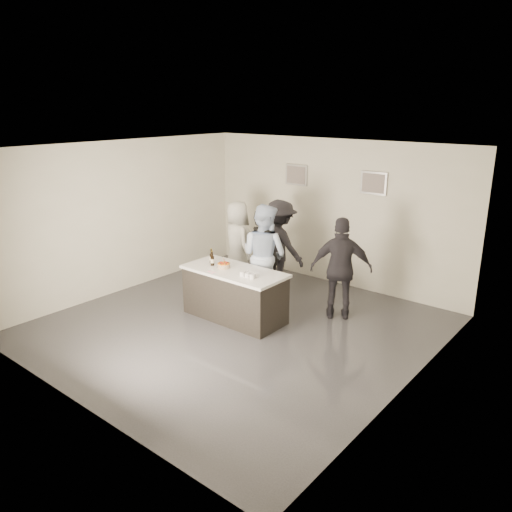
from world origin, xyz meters
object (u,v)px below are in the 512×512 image
(bar_counter, at_px, (235,294))
(beer_bottle_b, at_px, (212,258))
(beer_bottle_a, at_px, (211,256))
(cake, at_px, (224,266))
(person_guest_right, at_px, (341,269))
(person_main_blue, at_px, (264,255))
(person_guest_left, at_px, (237,242))
(person_main_black, at_px, (264,257))
(person_guest_back, at_px, (279,245))

(bar_counter, xyz_separation_m, beer_bottle_b, (-0.47, -0.06, 0.58))
(beer_bottle_b, bearing_deg, beer_bottle_a, 140.24)
(cake, bearing_deg, person_guest_right, 37.24)
(person_main_blue, bearing_deg, bar_counter, 90.07)
(bar_counter, distance_m, person_main_blue, 1.00)
(cake, height_order, person_guest_right, person_guest_right)
(person_guest_right, bearing_deg, person_guest_left, -36.64)
(bar_counter, xyz_separation_m, person_guest_left, (-1.20, 1.45, 0.42))
(person_guest_right, bearing_deg, person_main_black, -18.81)
(beer_bottle_a, bearing_deg, person_guest_right, 30.13)
(beer_bottle_a, height_order, person_guest_right, person_guest_right)
(person_main_blue, height_order, person_guest_back, person_main_blue)
(person_guest_right, xyz_separation_m, person_guest_back, (-1.72, 0.51, 0.01))
(cake, distance_m, person_main_blue, 0.91)
(bar_counter, relative_size, person_main_blue, 0.96)
(cake, distance_m, beer_bottle_b, 0.28)
(bar_counter, distance_m, person_guest_back, 1.80)
(bar_counter, height_order, person_guest_right, person_guest_right)
(person_main_black, distance_m, person_guest_left, 1.28)
(person_guest_left, relative_size, person_guest_right, 0.96)
(person_guest_left, distance_m, person_guest_right, 2.63)
(beer_bottle_b, distance_m, person_main_black, 1.03)
(bar_counter, distance_m, cake, 0.53)
(bar_counter, relative_size, person_guest_back, 1.01)
(beer_bottle_a, distance_m, person_guest_back, 1.70)
(cake, bearing_deg, bar_counter, 10.27)
(beer_bottle_b, bearing_deg, person_guest_left, 115.81)
(person_main_black, bearing_deg, beer_bottle_a, 65.15)
(person_main_blue, xyz_separation_m, person_guest_right, (1.43, 0.35, -0.05))
(person_main_blue, xyz_separation_m, person_guest_left, (-1.19, 0.60, -0.09))
(person_main_black, relative_size, person_main_blue, 0.96)
(person_guest_left, height_order, person_guest_back, person_guest_back)
(beer_bottle_a, distance_m, person_guest_right, 2.32)
(beer_bottle_a, xyz_separation_m, person_guest_left, (-0.61, 1.41, -0.16))
(beer_bottle_a, distance_m, person_main_blue, 1.00)
(bar_counter, bearing_deg, person_guest_back, 99.85)
(person_main_black, height_order, person_guest_right, person_main_black)
(beer_bottle_a, xyz_separation_m, person_guest_right, (2.00, 1.16, -0.12))
(bar_counter, height_order, beer_bottle_a, beer_bottle_a)
(beer_bottle_a, xyz_separation_m, beer_bottle_b, (0.12, -0.10, 0.00))
(person_main_blue, relative_size, person_guest_back, 1.05)
(person_main_blue, relative_size, person_guest_right, 1.06)
(person_main_blue, bearing_deg, person_guest_right, -167.09)
(beer_bottle_b, relative_size, person_guest_back, 0.14)
(person_main_black, relative_size, person_guest_left, 1.06)
(person_guest_back, bearing_deg, bar_counter, 108.09)
(cake, xyz_separation_m, beer_bottle_a, (-0.37, 0.08, 0.09))
(beer_bottle_b, distance_m, person_guest_right, 2.27)
(cake, distance_m, person_guest_right, 2.05)
(bar_counter, height_order, person_guest_back, person_guest_back)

